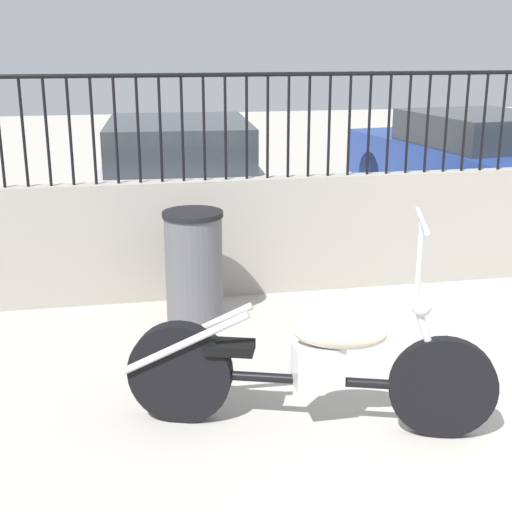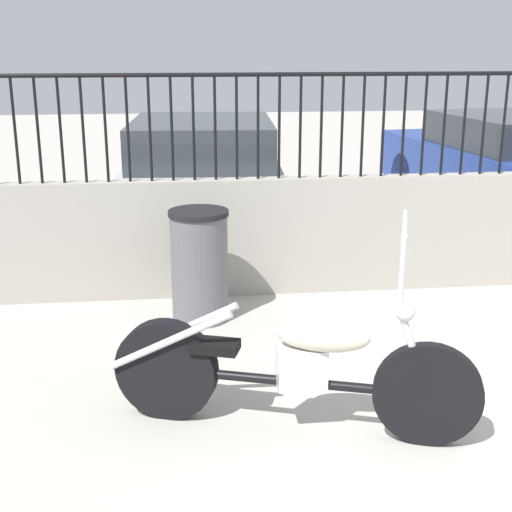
# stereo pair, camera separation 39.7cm
# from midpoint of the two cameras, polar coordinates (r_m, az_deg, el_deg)

# --- Properties ---
(low_wall) EXTENTS (8.57, 0.18, 1.04)m
(low_wall) POSITION_cam_midpoint_polar(r_m,az_deg,el_deg) (6.76, 11.38, 2.23)
(low_wall) COLOR #9E998E
(low_wall) RESTS_ON ground_plane
(fence_railing) EXTENTS (8.57, 0.04, 0.89)m
(fence_railing) POSITION_cam_midpoint_polar(r_m,az_deg,el_deg) (6.58, 11.94, 11.57)
(fence_railing) COLOR black
(fence_railing) RESTS_ON low_wall
(motorcycle_black) EXTENTS (2.08, 0.87, 1.30)m
(motorcycle_black) POSITION_cam_midpoint_polar(r_m,az_deg,el_deg) (4.15, 0.17, -8.81)
(motorcycle_black) COLOR black
(motorcycle_black) RESTS_ON ground_plane
(trash_bin) EXTENTS (0.48, 0.48, 0.91)m
(trash_bin) POSITION_cam_midpoint_polar(r_m,az_deg,el_deg) (5.72, -6.97, -0.90)
(trash_bin) COLOR #56565B
(trash_bin) RESTS_ON ground_plane
(car_silver) EXTENTS (2.02, 4.26, 1.33)m
(car_silver) POSITION_cam_midpoint_polar(r_m,az_deg,el_deg) (8.49, -7.49, 6.39)
(car_silver) COLOR black
(car_silver) RESTS_ON ground_plane
(car_blue) EXTENTS (2.20, 4.15, 1.30)m
(car_blue) POSITION_cam_midpoint_polar(r_m,az_deg,el_deg) (9.92, 15.80, 7.38)
(car_blue) COLOR black
(car_blue) RESTS_ON ground_plane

